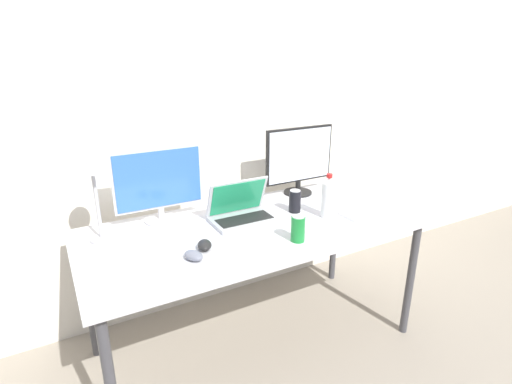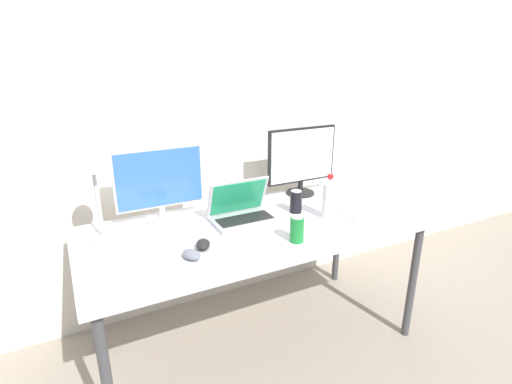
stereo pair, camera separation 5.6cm
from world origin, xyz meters
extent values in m
plane|color=gray|center=(0.00, 0.00, 0.00)|extent=(16.00, 16.00, 0.00)
cube|color=silver|center=(0.00, 0.59, 1.30)|extent=(7.00, 0.08, 2.60)
cylinder|color=#424247|center=(0.82, -0.34, 0.35)|extent=(0.04, 0.04, 0.71)
cylinder|color=#424247|center=(-0.82, 0.34, 0.35)|extent=(0.04, 0.04, 0.71)
cylinder|color=#424247|center=(0.82, 0.34, 0.35)|extent=(0.04, 0.04, 0.71)
cube|color=silver|center=(0.00, 0.00, 0.72)|extent=(1.76, 0.80, 0.03)
cylinder|color=silver|center=(-0.41, 0.29, 0.75)|extent=(0.18, 0.18, 0.01)
cylinder|color=silver|center=(-0.41, 0.29, 0.78)|extent=(0.03, 0.03, 0.06)
cube|color=silver|center=(-0.41, 0.29, 0.97)|extent=(0.46, 0.02, 0.32)
cube|color=#3366B2|center=(-0.41, 0.27, 0.97)|extent=(0.44, 0.01, 0.29)
cylinder|color=black|center=(0.46, 0.29, 0.75)|extent=(0.17, 0.17, 0.01)
cylinder|color=black|center=(0.46, 0.29, 0.79)|extent=(0.03, 0.03, 0.07)
cube|color=black|center=(0.46, 0.29, 0.99)|extent=(0.46, 0.02, 0.33)
cube|color=silver|center=(0.46, 0.28, 0.99)|extent=(0.44, 0.01, 0.31)
cube|color=#B7B7BC|center=(-0.04, 0.07, 0.75)|extent=(0.33, 0.21, 0.02)
cube|color=black|center=(-0.04, 0.05, 0.76)|extent=(0.29, 0.12, 0.00)
cube|color=#B7B7BC|center=(-0.04, 0.14, 0.86)|extent=(0.33, 0.09, 0.20)
cube|color=#1E8C59|center=(-0.04, 0.13, 0.86)|extent=(0.30, 0.07, 0.18)
cube|color=white|center=(0.66, -0.16, 0.75)|extent=(0.40, 0.13, 0.02)
ellipsoid|color=slate|center=(-0.41, -0.19, 0.76)|extent=(0.10, 0.11, 0.04)
ellipsoid|color=black|center=(-0.33, -0.12, 0.76)|extent=(0.09, 0.11, 0.04)
cylinder|color=silver|center=(0.39, -0.09, 0.84)|extent=(0.07, 0.07, 0.19)
cone|color=silver|center=(0.39, -0.09, 0.95)|extent=(0.06, 0.06, 0.03)
cylinder|color=red|center=(0.39, -0.09, 0.97)|extent=(0.03, 0.03, 0.02)
cylinder|color=black|center=(0.27, 0.05, 0.80)|extent=(0.07, 0.07, 0.12)
cylinder|color=silver|center=(0.27, 0.05, 0.86)|extent=(0.06, 0.06, 0.00)
cylinder|color=#197F33|center=(0.09, -0.25, 0.80)|extent=(0.07, 0.07, 0.12)
cylinder|color=silver|center=(0.09, -0.25, 0.86)|extent=(0.06, 0.06, 0.00)
cylinder|color=#B7B7BC|center=(-0.72, 0.20, 0.75)|extent=(0.11, 0.11, 0.01)
cylinder|color=#B7B7BC|center=(-0.72, 0.20, 0.93)|extent=(0.02, 0.02, 0.36)
cone|color=#B7B7BC|center=(-0.72, 0.14, 1.14)|extent=(0.11, 0.12, 0.11)
camera|label=1|loc=(-0.90, -1.65, 1.59)|focal=28.00mm
camera|label=2|loc=(-0.85, -1.67, 1.59)|focal=28.00mm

